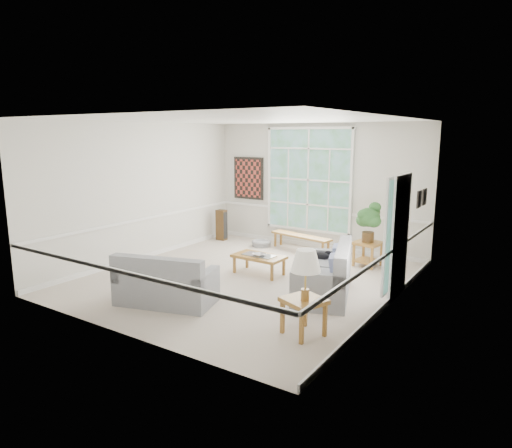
{
  "coord_description": "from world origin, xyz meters",
  "views": [
    {
      "loc": [
        4.8,
        -6.95,
        2.74
      ],
      "look_at": [
        0.1,
        0.2,
        1.05
      ],
      "focal_mm": 32.0,
      "sensor_mm": 36.0,
      "label": 1
    }
  ],
  "objects": [
    {
      "name": "floor",
      "position": [
        0.0,
        0.0,
        -0.01
      ],
      "size": [
        5.5,
        6.0,
        0.01
      ],
      "primitive_type": "cube",
      "color": "#B8AA9C",
      "rests_on": "ground"
    },
    {
      "name": "ceiling",
      "position": [
        0.0,
        0.0,
        3.0
      ],
      "size": [
        5.5,
        6.0,
        0.02
      ],
      "primitive_type": "cube",
      "color": "white",
      "rests_on": "ground"
    },
    {
      "name": "wall_back",
      "position": [
        0.0,
        3.0,
        1.5
      ],
      "size": [
        5.5,
        0.02,
        3.0
      ],
      "primitive_type": "cube",
      "color": "silver",
      "rests_on": "ground"
    },
    {
      "name": "wall_front",
      "position": [
        0.0,
        -3.0,
        1.5
      ],
      "size": [
        5.5,
        0.02,
        3.0
      ],
      "primitive_type": "cube",
      "color": "silver",
      "rests_on": "ground"
    },
    {
      "name": "wall_left",
      "position": [
        -2.75,
        0.0,
        1.5
      ],
      "size": [
        0.02,
        6.0,
        3.0
      ],
      "primitive_type": "cube",
      "color": "silver",
      "rests_on": "ground"
    },
    {
      "name": "wall_right",
      "position": [
        2.75,
        0.0,
        1.5
      ],
      "size": [
        0.02,
        6.0,
        3.0
      ],
      "primitive_type": "cube",
      "color": "silver",
      "rests_on": "ground"
    },
    {
      "name": "window_back",
      "position": [
        -0.2,
        2.96,
        1.65
      ],
      "size": [
        2.3,
        0.08,
        2.4
      ],
      "primitive_type": "cube",
      "color": "white",
      "rests_on": "wall_back"
    },
    {
      "name": "entry_door",
      "position": [
        2.71,
        0.6,
        1.05
      ],
      "size": [
        0.08,
        0.9,
        2.1
      ],
      "primitive_type": "cube",
      "color": "white",
      "rests_on": "floor"
    },
    {
      "name": "door_sidelight",
      "position": [
        2.71,
        -0.03,
        1.15
      ],
      "size": [
        0.08,
        0.26,
        1.9
      ],
      "primitive_type": "cube",
      "color": "white",
      "rests_on": "wall_right"
    },
    {
      "name": "wall_art",
      "position": [
        -1.95,
        2.95,
        1.6
      ],
      "size": [
        0.9,
        0.06,
        1.1
      ],
      "primitive_type": "cube",
      "color": "#58211B",
      "rests_on": "wall_back"
    },
    {
      "name": "wall_frame_near",
      "position": [
        2.71,
        1.75,
        1.55
      ],
      "size": [
        0.04,
        0.26,
        0.32
      ],
      "primitive_type": "cube",
      "color": "black",
      "rests_on": "wall_right"
    },
    {
      "name": "wall_frame_far",
      "position": [
        2.71,
        2.15,
        1.55
      ],
      "size": [
        0.04,
        0.26,
        0.32
      ],
      "primitive_type": "cube",
      "color": "black",
      "rests_on": "wall_right"
    },
    {
      "name": "loveseat_right",
      "position": [
        1.64,
        -0.07,
        0.45
      ],
      "size": [
        1.37,
        1.87,
        0.91
      ],
      "primitive_type": "cube",
      "rotation": [
        0.0,
        0.0,
        0.33
      ],
      "color": "gray",
      "rests_on": "floor"
    },
    {
      "name": "loveseat_front",
      "position": [
        -0.36,
        -1.78,
        0.42
      ],
      "size": [
        1.74,
        1.23,
        0.85
      ],
      "primitive_type": "cube",
      "rotation": [
        0.0,
        0.0,
        0.29
      ],
      "color": "gray",
      "rests_on": "floor"
    },
    {
      "name": "coffee_table",
      "position": [
        0.05,
        0.38,
        0.19
      ],
      "size": [
        1.04,
        0.59,
        0.38
      ],
      "primitive_type": "cube",
      "rotation": [
        0.0,
        0.0,
        -0.03
      ],
      "color": "olive",
      "rests_on": "floor"
    },
    {
      "name": "pewter_bowl",
      "position": [
        0.11,
        0.3,
        0.42
      ],
      "size": [
        0.39,
        0.39,
        0.07
      ],
      "primitive_type": "imported",
      "rotation": [
        0.0,
        0.0,
        -0.38
      ],
      "color": "#9D9CA1",
      "rests_on": "coffee_table"
    },
    {
      "name": "window_bench",
      "position": [
        -0.12,
        2.47,
        0.19
      ],
      "size": [
        1.65,
        0.62,
        0.38
      ],
      "primitive_type": "cube",
      "rotation": [
        0.0,
        0.0,
        -0.19
      ],
      "color": "olive",
      "rests_on": "floor"
    },
    {
      "name": "end_table",
      "position": [
        1.66,
        2.11,
        0.26
      ],
      "size": [
        0.59,
        0.59,
        0.52
      ],
      "primitive_type": "cube",
      "rotation": [
        0.0,
        0.0,
        -0.15
      ],
      "color": "olive",
      "rests_on": "floor"
    },
    {
      "name": "houseplant",
      "position": [
        1.66,
        2.08,
        0.95
      ],
      "size": [
        0.66,
        0.66,
        0.86
      ],
      "primitive_type": null,
      "rotation": [
        0.0,
        0.0,
        -0.42
      ],
      "color": "#2A5A27",
      "rests_on": "end_table"
    },
    {
      "name": "side_table",
      "position": [
        2.09,
        -1.63,
        0.26
      ],
      "size": [
        0.68,
        0.68,
        0.53
      ],
      "primitive_type": "cube",
      "rotation": [
        0.0,
        0.0,
        -0.39
      ],
      "color": "olive",
      "rests_on": "floor"
    },
    {
      "name": "table_lamp",
      "position": [
        2.14,
        -1.69,
        0.88
      ],
      "size": [
        0.56,
        0.56,
        0.71
      ],
      "primitive_type": null,
      "rotation": [
        0.0,
        0.0,
        -0.5
      ],
      "color": "white",
      "rests_on": "side_table"
    },
    {
      "name": "pet_bed",
      "position": [
        -1.15,
        2.34,
        0.07
      ],
      "size": [
        0.58,
        0.58,
        0.14
      ],
      "primitive_type": "cylinder",
      "rotation": [
        0.0,
        0.0,
        0.24
      ],
      "color": "gray",
      "rests_on": "floor"
    },
    {
      "name": "floor_speaker",
      "position": [
        -2.4,
        2.35,
        0.4
      ],
      "size": [
        0.25,
        0.2,
        0.79
      ],
      "primitive_type": "cube",
      "rotation": [
        0.0,
        0.0,
        0.02
      ],
      "color": "#412B13",
      "rests_on": "floor"
    },
    {
      "name": "cat",
      "position": [
        1.36,
        0.46,
        0.55
      ],
      "size": [
        0.43,
        0.38,
        0.17
      ],
      "primitive_type": "ellipsoid",
      "rotation": [
        0.0,
        0.0,
        0.46
      ],
      "color": "black",
      "rests_on": "loveseat_right"
    }
  ]
}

